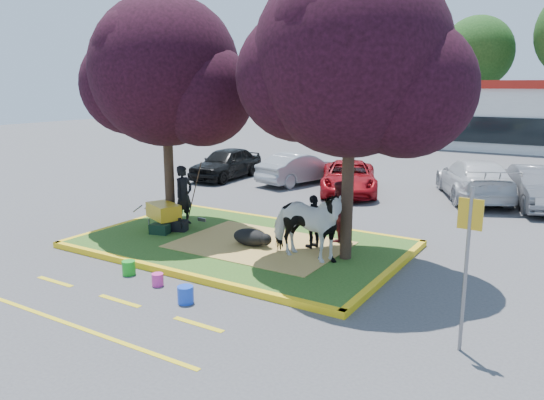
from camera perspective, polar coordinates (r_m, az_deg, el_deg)
The scene contains 32 objects.
ground at distance 14.07m, azimuth -3.36°, elevation -5.03°, with size 90.00×90.00×0.00m, color #424244.
median_island at distance 14.05m, azimuth -3.36°, elevation -4.74°, with size 8.00×5.00×0.15m, color #2A5219.
curb_near at distance 12.14m, azimuth -10.41°, elevation -7.74°, with size 8.30×0.16×0.15m, color yellow.
curb_far at distance 16.14m, azimuth 1.89°, elevation -2.44°, with size 8.30×0.16×0.15m, color yellow.
curb_left at distance 16.64m, azimuth -14.97°, elevation -2.41°, with size 0.16×5.30×0.15m, color yellow.
curb_right at distance 12.29m, azimuth 12.58°, elevation -7.59°, with size 0.16×5.30×0.15m, color yellow.
straw_bedding at distance 13.70m, azimuth -1.30°, elevation -4.82°, with size 4.20×3.00×0.01m, color tan.
tree_purple_left at distance 15.47m, azimuth -11.42°, elevation 12.72°, with size 5.06×4.20×6.51m.
tree_purple_right at distance 12.15m, azimuth 8.59°, elevation 13.91°, with size 5.30×4.40×6.82m.
fire_lane_stripe_a at distance 12.58m, azimuth -22.30°, elevation -8.12°, with size 1.10×0.12×0.01m, color yellow.
fire_lane_stripe_b at distance 11.11m, azimuth -16.06°, elevation -10.39°, with size 1.10×0.12×0.01m, color yellow.
fire_lane_stripe_c at distance 9.82m, azimuth -7.93°, elevation -13.12°, with size 1.10×0.12×0.01m, color yellow.
fire_lane_long at distance 10.42m, azimuth -21.03°, elevation -12.33°, with size 6.00×0.10×0.01m, color yellow.
retail_building at distance 39.43m, azimuth 23.51°, elevation 8.57°, with size 20.40×8.40×4.40m.
treeline at distance 49.14m, azimuth 24.90°, elevation 15.44°, with size 46.58×7.80×14.63m.
cow at distance 12.33m, azimuth 3.68°, elevation -2.69°, with size 0.92×2.03×1.71m, color silver.
calf at distance 13.60m, azimuth -2.29°, elevation -4.02°, with size 1.00×0.57×0.43m, color black.
handler at distance 15.70m, azimuth -9.48°, elevation 0.51°, with size 0.64×0.42×1.74m, color black.
visitor_a at distance 13.91m, azimuth 7.14°, elevation -1.24°, with size 0.78×0.61×1.61m, color #48141A.
visitor_b at distance 13.30m, azimuth 4.52°, elevation -2.35°, with size 0.80×0.33×1.37m, color black.
wheelbarrow at distance 15.42m, azimuth -11.55°, elevation -1.22°, with size 1.89×0.99×0.72m.
gear_bag_dark at distance 15.19m, azimuth -10.23°, elevation -2.71°, with size 0.60×0.33×0.31m, color black.
gear_bag_green at distance 14.97m, azimuth -11.98°, elevation -3.07°, with size 0.51×0.32×0.27m, color black.
sign_post at distance 8.79m, azimuth 20.28°, elevation -5.15°, with size 0.38×0.06×2.70m.
bucket_green at distance 12.44m, azimuth -15.15°, elevation -7.05°, with size 0.30×0.30×0.32m, color green.
bucket_pink at distance 11.66m, azimuth -12.20°, elevation -8.37°, with size 0.25×0.25×0.27m, color #E4329B.
bucket_blue at distance 10.68m, azimuth -9.28°, elevation -10.01°, with size 0.32×0.32×0.34m, color blue.
car_black at distance 23.99m, azimuth -4.96°, elevation 3.97°, with size 1.65×4.11×1.40m, color black.
car_silver at distance 22.79m, azimuth 2.92°, elevation 3.43°, with size 1.38×3.97×1.31m, color #96989D.
car_red at distance 20.91m, azimuth 8.25°, elevation 2.42°, with size 2.07×4.49×1.25m, color #9E0D14.
car_white at distance 21.08m, azimuth 20.91°, elevation 2.13°, with size 2.08×5.11×1.48m, color silver.
car_grey at distance 20.41m, azimuth 26.75°, elevation 1.18°, with size 1.49×4.27×1.41m, color slate.
Camera 1 is at (7.72, -10.98, 4.22)m, focal length 35.00 mm.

